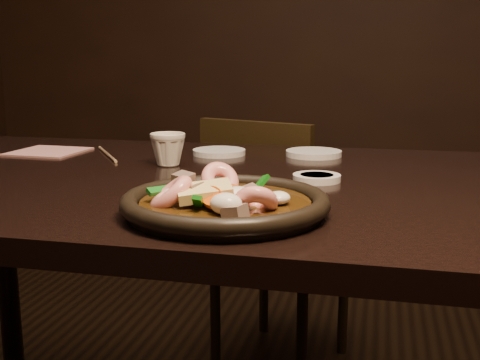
% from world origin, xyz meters
% --- Properties ---
extents(table, '(1.60, 0.90, 0.75)m').
position_xyz_m(table, '(0.00, 0.00, 0.67)').
color(table, black).
rests_on(table, floor).
extents(chair, '(0.48, 0.48, 0.80)m').
position_xyz_m(chair, '(0.02, 0.65, 0.44)').
color(chair, black).
rests_on(chair, floor).
extents(plate, '(0.31, 0.31, 0.03)m').
position_xyz_m(plate, '(0.12, -0.27, 0.77)').
color(plate, black).
rests_on(plate, table).
extents(stirfry, '(0.21, 0.23, 0.07)m').
position_xyz_m(stirfry, '(0.11, -0.28, 0.77)').
color(stirfry, '#321E09').
rests_on(stirfry, plate).
extents(soy_dish, '(0.09, 0.09, 0.01)m').
position_xyz_m(soy_dish, '(0.22, 0.00, 0.76)').
color(soy_dish, white).
rests_on(soy_dish, table).
extents(saucer_left, '(0.13, 0.13, 0.01)m').
position_xyz_m(saucer_left, '(-0.04, 0.27, 0.76)').
color(saucer_left, white).
rests_on(saucer_left, table).
extents(saucer_right, '(0.13, 0.13, 0.01)m').
position_xyz_m(saucer_right, '(0.18, 0.30, 0.76)').
color(saucer_right, white).
rests_on(saucer_right, table).
extents(tea_cup, '(0.10, 0.09, 0.08)m').
position_xyz_m(tea_cup, '(-0.11, 0.10, 0.79)').
color(tea_cup, silver).
rests_on(tea_cup, table).
extents(chopsticks, '(0.14, 0.19, 0.01)m').
position_xyz_m(chopsticks, '(-0.30, 0.19, 0.75)').
color(chopsticks, tan).
rests_on(chopsticks, table).
extents(napkin, '(0.17, 0.17, 0.00)m').
position_xyz_m(napkin, '(-0.46, 0.20, 0.75)').
color(napkin, tan).
rests_on(napkin, table).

